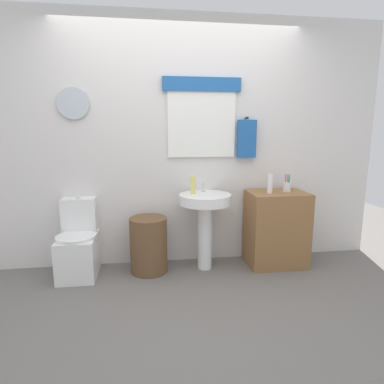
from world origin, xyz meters
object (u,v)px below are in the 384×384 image
Objects in this scene: pedestal_sink at (205,213)px; wooden_cabinet at (276,229)px; laundry_hamper at (149,245)px; toothbrush_cup at (287,187)px; lotion_bottle at (270,184)px; toilet at (79,246)px; soap_bottle at (193,185)px.

wooden_cabinet is at bearing -0.00° from pedestal_sink.
laundry_hamper is 1.58m from toothbrush_cup.
pedestal_sink is (0.58, 0.00, 0.32)m from laundry_hamper.
lotion_bottle is (-0.11, -0.04, 0.50)m from wooden_cabinet.
toilet is at bearing 177.17° from laundry_hamper.
toilet is 2.05m from lotion_bottle.
pedestal_sink is 0.81m from wooden_cabinet.
toothbrush_cup is (0.11, 0.02, 0.45)m from wooden_cabinet.
wooden_cabinet is at bearing 0.00° from laundry_hamper.
wooden_cabinet is (0.78, -0.00, -0.21)m from pedestal_sink.
wooden_cabinet is 4.05× the size of lotion_bottle.
soap_bottle is 0.92× the size of lotion_bottle.
lotion_bottle is 1.06× the size of toothbrush_cup.
lotion_bottle is (1.26, -0.04, 0.61)m from laundry_hamper.
wooden_cabinet is 4.41× the size of soap_bottle.
pedestal_sink is (1.28, -0.03, 0.31)m from toilet.
wooden_cabinet is (2.06, -0.03, 0.10)m from toilet.
toilet is 2.06m from wooden_cabinet.
toothbrush_cup is (1.01, -0.03, -0.04)m from soap_bottle.
laundry_hamper is 1.37m from wooden_cabinet.
toilet is 1.37× the size of laundry_hamper.
lotion_bottle reaches higher than toilet.
pedestal_sink is at bearing 0.00° from laundry_hamper.
soap_bottle is at bearing 6.15° from laundry_hamper.
pedestal_sink is 4.31× the size of toothbrush_cup.
lotion_bottle is (0.79, -0.09, 0.01)m from soap_bottle.
wooden_cabinet is 0.51m from lotion_bottle.
toilet is 1.32m from pedestal_sink.
pedestal_sink is at bearing 176.59° from lotion_bottle.
toilet is 1.30m from soap_bottle.
wooden_cabinet reaches higher than toilet.
pedestal_sink is 0.31m from soap_bottle.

